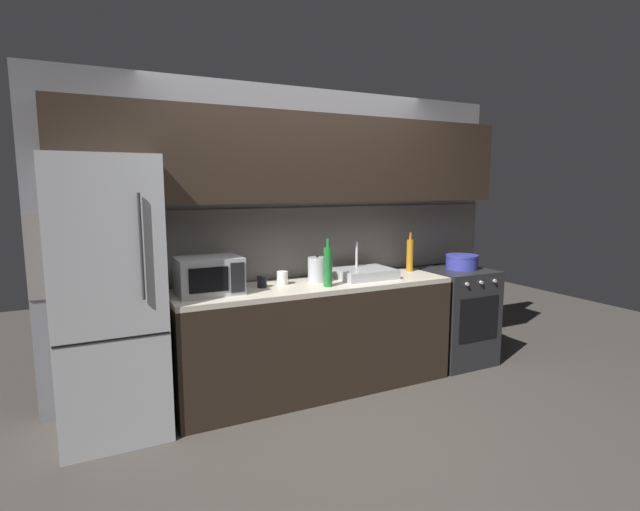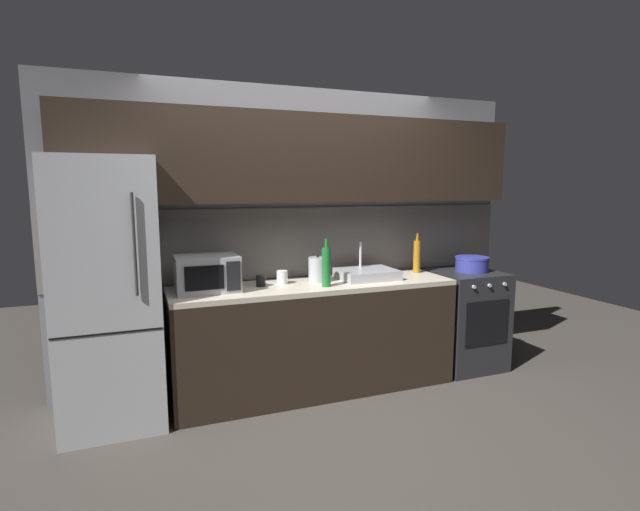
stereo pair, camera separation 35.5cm
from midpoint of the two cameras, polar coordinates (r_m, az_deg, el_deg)
name	(u,v)px [view 1 (the left image)]	position (r m, az deg, el deg)	size (l,w,h in m)	color
ground_plane	(374,439)	(3.44, 3.29, -21.00)	(10.00, 10.00, 0.00)	#3D3833
back_wall	(300,202)	(4.09, -4.92, 6.35)	(4.05, 0.44, 2.50)	slate
counter_run	(315,337)	(4.01, -3.13, -9.68)	(2.31, 0.60, 0.90)	black
refrigerator	(109,298)	(3.58, -26.44, -4.61)	(0.68, 0.69, 1.88)	#ADAFB5
oven_range	(455,316)	(4.77, 13.72, -6.96)	(0.60, 0.62, 0.90)	#232326
microwave	(209,275)	(3.64, -15.78, -2.31)	(0.46, 0.35, 0.27)	#A8AAAF
sink_basin	(364,273)	(4.12, 2.84, -2.12)	(0.48, 0.38, 0.30)	#ADAFB5
kettle	(317,270)	(3.94, -2.89, -1.69)	(0.19, 0.16, 0.23)	#B7BABF
wine_bottle_amber	(410,255)	(4.47, 8.41, 0.08)	(0.06, 0.06, 0.36)	#B27019
wine_bottle_green	(328,266)	(3.75, -1.76, -1.30)	(0.07, 0.07, 0.38)	#1E6B2D
mug_dark	(262,282)	(3.78, -9.59, -3.13)	(0.07, 0.07, 0.09)	black
mug_white	(282,278)	(3.87, -7.12, -2.68)	(0.09, 0.09, 0.11)	silver
cooking_pot	(462,262)	(4.70, 14.43, -0.75)	(0.30, 0.30, 0.14)	#333899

